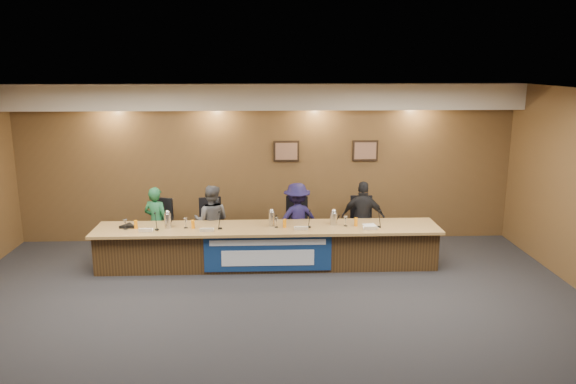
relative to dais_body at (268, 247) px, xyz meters
name	(u,v)px	position (x,y,z in m)	size (l,w,h in m)	color
floor	(269,326)	(0.00, -2.40, -0.35)	(10.00, 10.00, 0.00)	black
ceiling	(267,94)	(0.00, -2.40, 2.85)	(10.00, 8.00, 0.04)	silver
wall_back	(267,163)	(0.00, 1.60, 1.25)	(10.00, 0.04, 3.20)	brown
soffit	(266,97)	(0.00, 1.35, 2.60)	(10.00, 0.50, 0.50)	beige
dais_body	(268,247)	(0.00, 0.00, 0.00)	(6.00, 0.80, 0.70)	#402A15
dais_top	(268,228)	(0.00, -0.05, 0.38)	(6.10, 0.95, 0.05)	#9C7642
banner	(268,253)	(0.00, -0.41, 0.03)	(2.20, 0.02, 0.65)	navy
banner_text_upper	(268,243)	(0.00, -0.43, 0.23)	(2.00, 0.01, 0.10)	silver
banner_text_lower	(268,258)	(0.00, -0.43, -0.05)	(1.60, 0.01, 0.28)	silver
wall_photo_left	(286,151)	(0.40, 1.57, 1.50)	(0.52, 0.04, 0.42)	black
wall_photo_right	(365,151)	(2.00, 1.57, 1.50)	(0.52, 0.04, 0.42)	black
panelist_a	(156,222)	(-2.07, 0.58, 0.33)	(0.49, 0.32, 1.35)	#1A5731
panelist_b	(212,221)	(-1.05, 0.58, 0.34)	(0.67, 0.52, 1.38)	#4C4D51
panelist_c	(297,219)	(0.56, 0.58, 0.35)	(0.90, 0.52, 1.40)	#141037
panelist_d	(363,218)	(1.82, 0.58, 0.36)	(0.83, 0.35, 1.42)	black
office_chair_a	(158,231)	(-2.07, 0.68, 0.13)	(0.48, 0.48, 0.08)	black
office_chair_b	(212,230)	(-1.05, 0.68, 0.13)	(0.48, 0.48, 0.08)	black
office_chair_c	(297,229)	(0.56, 0.68, 0.13)	(0.48, 0.48, 0.08)	black
office_chair_d	(362,228)	(1.82, 0.68, 0.13)	(0.48, 0.48, 0.08)	black
nameplate_a	(145,230)	(-2.10, -0.30, 0.45)	(0.24, 0.06, 0.09)	white
microphone_a	(157,230)	(-1.92, -0.17, 0.41)	(0.07, 0.07, 0.02)	black
juice_glass_a	(136,225)	(-2.31, -0.07, 0.47)	(0.06, 0.06, 0.15)	orange
water_glass_a	(125,225)	(-2.48, -0.11, 0.49)	(0.08, 0.08, 0.18)	silver
nameplate_b	(206,230)	(-1.05, -0.33, 0.45)	(0.24, 0.06, 0.09)	white
microphone_b	(220,228)	(-0.83, -0.14, 0.41)	(0.07, 0.07, 0.02)	black
juice_glass_b	(193,224)	(-1.31, -0.09, 0.47)	(0.06, 0.06, 0.15)	orange
water_glass_b	(186,223)	(-1.44, -0.06, 0.49)	(0.08, 0.08, 0.18)	silver
nameplate_c	(301,228)	(0.59, -0.30, 0.45)	(0.24, 0.06, 0.09)	white
microphone_c	(309,227)	(0.73, -0.13, 0.41)	(0.07, 0.07, 0.02)	black
juice_glass_c	(285,223)	(0.30, -0.11, 0.47)	(0.06, 0.06, 0.15)	orange
water_glass_c	(276,223)	(0.15, -0.10, 0.49)	(0.08, 0.08, 0.18)	silver
nameplate_d	(370,228)	(1.79, -0.34, 0.45)	(0.24, 0.06, 0.09)	white
microphone_d	(379,227)	(1.96, -0.17, 0.41)	(0.07, 0.07, 0.02)	black
juice_glass_d	(356,222)	(1.57, -0.07, 0.47)	(0.06, 0.06, 0.15)	orange
water_glass_d	(346,221)	(1.39, -0.07, 0.49)	(0.08, 0.08, 0.18)	silver
carafe_left	(168,221)	(-1.75, -0.05, 0.53)	(0.13, 0.13, 0.26)	silver
carafe_mid	(272,219)	(0.08, 0.00, 0.53)	(0.11, 0.11, 0.26)	silver
carafe_right	(334,219)	(1.19, 0.03, 0.51)	(0.13, 0.13, 0.22)	silver
speakerphone	(128,226)	(-2.47, 0.02, 0.43)	(0.32, 0.32, 0.05)	black
paper_stack	(370,226)	(1.83, -0.09, 0.40)	(0.22, 0.30, 0.01)	white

